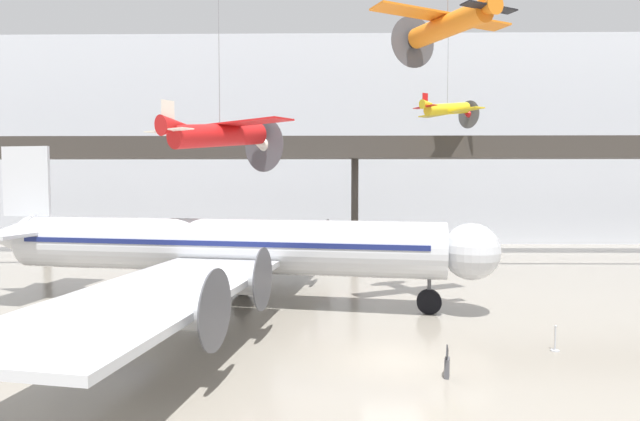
{
  "coord_description": "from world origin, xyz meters",
  "views": [
    {
      "loc": [
        -2.64,
        -19.23,
        6.95
      ],
      "look_at": [
        -3.04,
        7.45,
        5.44
      ],
      "focal_mm": 28.0,
      "sensor_mm": 36.0,
      "label": 1
    }
  ],
  "objects_px": {
    "airliner_silver_main": "(221,247)",
    "suspended_plane_orange_highwing": "(448,25)",
    "suspended_plane_red_highwing": "(220,134)",
    "info_sign_pedestal": "(447,365)",
    "suspended_plane_yellow_lowwing": "(447,109)",
    "stanchion_barrier": "(555,343)"
  },
  "relations": [
    {
      "from": "airliner_silver_main",
      "to": "suspended_plane_orange_highwing",
      "type": "bearing_deg",
      "value": -1.12
    },
    {
      "from": "suspended_plane_red_highwing",
      "to": "suspended_plane_orange_highwing",
      "type": "height_order",
      "value": "suspended_plane_orange_highwing"
    },
    {
      "from": "suspended_plane_red_highwing",
      "to": "info_sign_pedestal",
      "type": "height_order",
      "value": "suspended_plane_red_highwing"
    },
    {
      "from": "suspended_plane_yellow_lowwing",
      "to": "info_sign_pedestal",
      "type": "distance_m",
      "value": 30.31
    },
    {
      "from": "airliner_silver_main",
      "to": "suspended_plane_orange_highwing",
      "type": "distance_m",
      "value": 16.91
    },
    {
      "from": "suspended_plane_orange_highwing",
      "to": "info_sign_pedestal",
      "type": "relative_size",
      "value": 6.26
    },
    {
      "from": "suspended_plane_orange_highwing",
      "to": "stanchion_barrier",
      "type": "bearing_deg",
      "value": -173.72
    },
    {
      "from": "suspended_plane_red_highwing",
      "to": "info_sign_pedestal",
      "type": "xyz_separation_m",
      "value": [
        10.68,
        -12.27,
        -9.35
      ]
    },
    {
      "from": "suspended_plane_orange_highwing",
      "to": "stanchion_barrier",
      "type": "xyz_separation_m",
      "value": [
        3.34,
        -5.38,
        -14.58
      ]
    },
    {
      "from": "suspended_plane_yellow_lowwing",
      "to": "stanchion_barrier",
      "type": "height_order",
      "value": "suspended_plane_yellow_lowwing"
    },
    {
      "from": "airliner_silver_main",
      "to": "suspended_plane_red_highwing",
      "type": "bearing_deg",
      "value": 111.69
    },
    {
      "from": "suspended_plane_red_highwing",
      "to": "suspended_plane_yellow_lowwing",
      "type": "bearing_deg",
      "value": -11.36
    },
    {
      "from": "suspended_plane_yellow_lowwing",
      "to": "airliner_silver_main",
      "type": "bearing_deg",
      "value": -165.89
    },
    {
      "from": "airliner_silver_main",
      "to": "suspended_plane_red_highwing",
      "type": "relative_size",
      "value": 2.89
    },
    {
      "from": "info_sign_pedestal",
      "to": "suspended_plane_orange_highwing",
      "type": "bearing_deg",
      "value": 95.36
    },
    {
      "from": "suspended_plane_red_highwing",
      "to": "suspended_plane_yellow_lowwing",
      "type": "xyz_separation_m",
      "value": [
        16.9,
        14.46,
        3.53
      ]
    },
    {
      "from": "suspended_plane_red_highwing",
      "to": "stanchion_barrier",
      "type": "distance_m",
      "value": 20.68
    },
    {
      "from": "suspended_plane_red_highwing",
      "to": "airliner_silver_main",
      "type": "bearing_deg",
      "value": -129.64
    },
    {
      "from": "airliner_silver_main",
      "to": "info_sign_pedestal",
      "type": "xyz_separation_m",
      "value": [
        10.3,
        -10.52,
        -2.84
      ]
    },
    {
      "from": "airliner_silver_main",
      "to": "suspended_plane_red_highwing",
      "type": "distance_m",
      "value": 6.75
    },
    {
      "from": "suspended_plane_red_highwing",
      "to": "suspended_plane_orange_highwing",
      "type": "xyz_separation_m",
      "value": [
        12.47,
        -4.0,
        5.09
      ]
    },
    {
      "from": "airliner_silver_main",
      "to": "suspended_plane_orange_highwing",
      "type": "height_order",
      "value": "suspended_plane_orange_highwing"
    }
  ]
}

